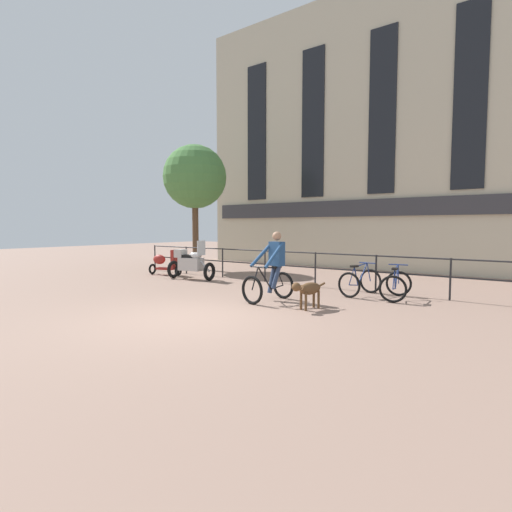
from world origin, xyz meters
name	(u,v)px	position (x,y,z in m)	size (l,w,h in m)	color
ground_plane	(190,318)	(0.00, 0.00, 0.00)	(60.00, 60.00, 0.00)	#8E7060
canal_railing	(315,263)	(0.00, 5.20, 0.71)	(15.05, 0.05, 1.05)	#232326
building_facade	(385,128)	(0.00, 10.99, 5.84)	(18.00, 0.72, 11.73)	#BCB299
cyclist_with_bike	(272,270)	(0.25, 2.52, 0.76)	(0.84, 1.25, 1.70)	black
dog	(308,289)	(1.48, 2.12, 0.45)	(0.41, 1.01, 0.63)	brown
parked_motorcycle	(191,263)	(-4.24, 4.10, 0.56)	(1.73, 0.87, 1.35)	black
parked_bicycle_near_lamp	(360,282)	(1.69, 4.54, 0.36)	(0.83, 1.20, 0.86)	black
parked_bicycle_mid_left	(396,285)	(2.63, 4.54, 0.36)	(0.84, 1.21, 0.86)	black
parked_scooter	(164,263)	(-5.96, 4.39, 0.46)	(1.33, 0.66, 0.96)	black
tree_canalside_left	(195,177)	(-6.48, 6.54, 3.89)	(2.66, 2.66, 5.24)	brown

